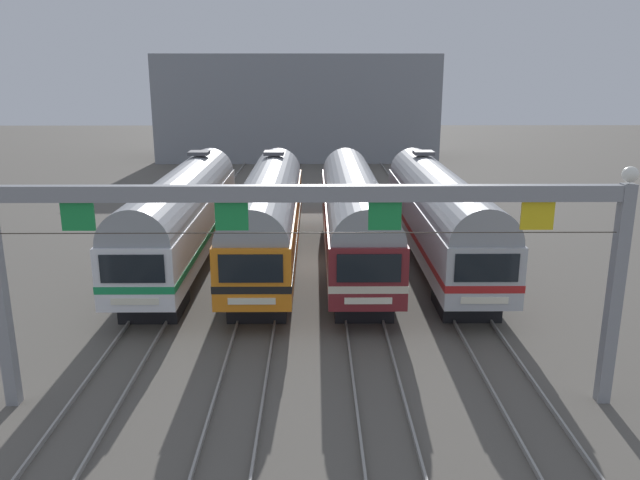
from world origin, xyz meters
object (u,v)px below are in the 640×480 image
Objects in this scene: commuter_train_orange at (269,212)px; commuter_train_stainless at (439,212)px; commuter_train_maroon at (354,212)px; catenary_gantry at (308,234)px; commuter_train_white at (183,213)px.

commuter_train_stainless is (8.33, 0.00, 0.00)m from commuter_train_orange.
commuter_train_stainless reaches higher than commuter_train_maroon.
catenary_gantry is at bearing -114.84° from commuter_train_stainless.
commuter_train_stainless is 15.07m from catenary_gantry.
commuter_train_orange is 8.33m from commuter_train_stainless.
commuter_train_maroon is 13.87m from catenary_gantry.
commuter_train_white and commuter_train_stainless have the same top height.
catenary_gantry reaches higher than commuter_train_orange.
commuter_train_orange is 13.87m from catenary_gantry.
commuter_train_orange and commuter_train_stainless have the same top height.
commuter_train_stainless is (12.50, 0.00, 0.00)m from commuter_train_white.
catenary_gantry is at bearing -65.16° from commuter_train_white.
commuter_train_white is at bearing 180.00° from commuter_train_orange.
commuter_train_white is 8.33m from commuter_train_maroon.
commuter_train_maroon is at bearing -0.06° from commuter_train_orange.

